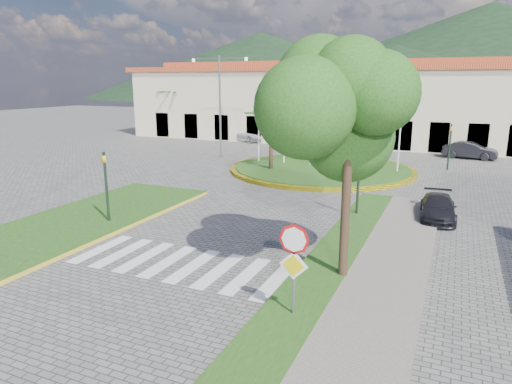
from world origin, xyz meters
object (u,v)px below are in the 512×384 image
at_px(car_dark_a, 331,142).
at_px(car_dark_b, 470,150).
at_px(white_van, 246,135).
at_px(deciduous_tree, 350,115).
at_px(roundabout_island, 322,169).
at_px(stop_sign, 294,256).
at_px(car_side_right, 438,208).

relative_size(car_dark_a, car_dark_b, 0.84).
bearing_deg(white_van, deciduous_tree, -133.80).
bearing_deg(roundabout_island, stop_sign, -76.27).
xyz_separation_m(car_dark_a, car_side_right, (10.11, -19.64, -0.05)).
distance_m(roundabout_island, car_dark_a, 11.03).
bearing_deg(stop_sign, car_dark_b, 81.30).
bearing_deg(car_dark_a, roundabout_island, -151.38).
bearing_deg(car_dark_b, deciduous_tree, 178.06).
xyz_separation_m(roundabout_island, car_dark_a, (-2.19, 10.80, 0.41)).
bearing_deg(car_dark_a, deciduous_tree, -147.40).
relative_size(deciduous_tree, car_side_right, 1.84).
height_order(car_dark_b, car_side_right, car_dark_b).
distance_m(roundabout_island, car_side_right, 11.87).
bearing_deg(stop_sign, roundabout_island, 103.73).
bearing_deg(white_van, roundabout_island, -120.83).
bearing_deg(car_dark_a, car_side_right, -135.61).
relative_size(deciduous_tree, white_van, 1.40).
bearing_deg(roundabout_island, car_dark_b, 46.05).
xyz_separation_m(deciduous_tree, car_side_right, (2.42, 8.16, -4.64)).
xyz_separation_m(white_van, car_dark_a, (9.45, -1.59, -0.09)).
bearing_deg(car_dark_a, car_dark_b, -77.70).
relative_size(white_van, car_side_right, 1.32).
bearing_deg(car_side_right, roundabout_island, 127.87).
xyz_separation_m(roundabout_island, stop_sign, (4.90, -20.04, 1.62)).
bearing_deg(car_dark_b, white_van, 89.52).
height_order(deciduous_tree, car_side_right, deciduous_tree).
height_order(stop_sign, car_side_right, stop_sign).
relative_size(deciduous_tree, car_dark_a, 1.99).
height_order(white_van, car_dark_b, white_van).
xyz_separation_m(stop_sign, deciduous_tree, (0.60, 3.04, 3.38)).
bearing_deg(deciduous_tree, car_side_right, 73.46).
relative_size(car_dark_a, car_side_right, 0.93).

